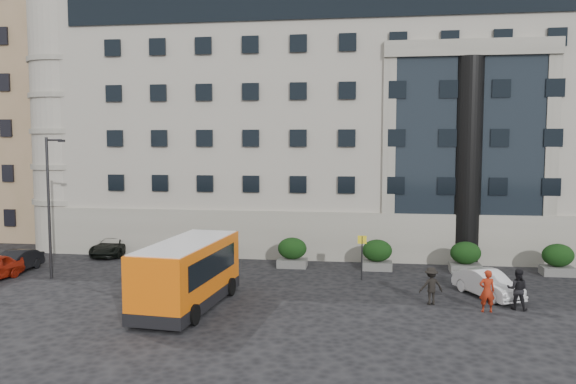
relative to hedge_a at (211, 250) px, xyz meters
name	(u,v)px	position (x,y,z in m)	size (l,w,h in m)	color
ground	(247,301)	(4.00, -7.80, -0.93)	(120.00, 120.00, 0.00)	black
civic_building	(370,127)	(10.00, 14.20, 8.07)	(44.00, 24.00, 18.00)	#9F998C
entrance_column	(468,162)	(16.00, 2.50, 5.57)	(1.80, 1.80, 13.00)	black
apartment_near	(27,117)	(-20.00, 12.20, 9.07)	(14.00, 14.00, 20.00)	#8D7552
apartment_far	(93,115)	(-23.00, 30.20, 10.07)	(13.00, 13.00, 22.00)	olive
hedge_a	(211,250)	(0.00, 0.00, 0.00)	(1.80, 1.26, 1.84)	#535250
hedge_b	(292,252)	(5.20, 0.00, 0.00)	(1.80, 1.26, 1.84)	#535250
hedge_c	(377,254)	(10.40, 0.00, 0.00)	(1.80, 1.26, 1.84)	#535250
hedge_d	(465,257)	(15.60, 0.00, 0.00)	(1.80, 1.26, 1.84)	#535250
hedge_e	(558,259)	(20.80, 0.00, 0.00)	(1.80, 1.26, 1.84)	#535250
street_lamp	(50,202)	(-7.94, -4.80, 3.44)	(1.16, 0.18, 8.00)	#262628
bus_stop_sign	(362,250)	(9.50, -2.80, 0.80)	(0.50, 0.08, 2.52)	#262628
minibus	(188,271)	(1.47, -9.16, 0.79)	(3.34, 7.68, 3.12)	orange
red_truck	(114,220)	(-10.74, 9.12, 0.44)	(2.95, 5.24, 2.68)	maroon
parked_car_b	(15,262)	(-10.95, -3.74, -0.28)	(1.37, 3.94, 1.30)	black
parked_car_c	(100,240)	(-9.51, 4.20, -0.28)	(1.80, 4.44, 1.29)	black
parked_car_d	(113,246)	(-7.50, 2.10, -0.32)	(2.03, 4.41, 1.23)	black
white_taxi	(488,284)	(15.76, -5.37, -0.26)	(1.41, 4.04, 1.33)	silver
pedestrian_a	(487,291)	(15.18, -8.01, 0.05)	(0.71, 0.47, 1.95)	maroon
pedestrian_b	(517,289)	(16.66, -7.42, 0.03)	(0.93, 0.72, 1.91)	black
pedestrian_c	(431,286)	(12.80, -7.12, -0.03)	(1.16, 0.67, 1.80)	black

